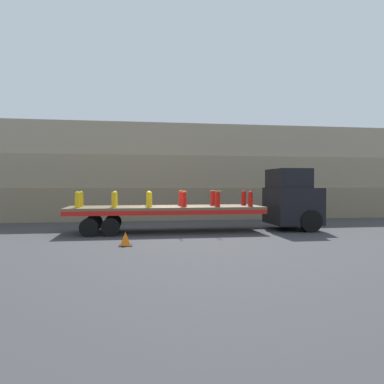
# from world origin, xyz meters

# --- Properties ---
(ground_plane) EXTENTS (120.00, 120.00, 0.00)m
(ground_plane) POSITION_xyz_m (0.00, 0.00, 0.00)
(ground_plane) COLOR #38383A
(rock_cliff) EXTENTS (60.00, 3.30, 6.23)m
(rock_cliff) POSITION_xyz_m (0.00, 7.17, 3.12)
(rock_cliff) COLOR #84755B
(rock_cliff) RESTS_ON ground_plane
(truck_cab) EXTENTS (2.31, 2.69, 3.07)m
(truck_cab) POSITION_xyz_m (6.48, 0.00, 1.52)
(truck_cab) COLOR black
(truck_cab) RESTS_ON ground_plane
(flatbed_trailer) EXTENTS (9.28, 2.61, 1.24)m
(flatbed_trailer) POSITION_xyz_m (-0.61, 0.00, 1.01)
(flatbed_trailer) COLOR brown
(flatbed_trailer) RESTS_ON ground_plane
(fire_hydrant_yellow_near_0) EXTENTS (0.29, 0.48, 0.74)m
(fire_hydrant_yellow_near_0) POSITION_xyz_m (-4.04, -0.55, 1.59)
(fire_hydrant_yellow_near_0) COLOR gold
(fire_hydrant_yellow_near_0) RESTS_ON flatbed_trailer
(fire_hydrant_yellow_far_0) EXTENTS (0.29, 0.48, 0.74)m
(fire_hydrant_yellow_far_0) POSITION_xyz_m (-4.04, 0.55, 1.59)
(fire_hydrant_yellow_far_0) COLOR gold
(fire_hydrant_yellow_far_0) RESTS_ON flatbed_trailer
(fire_hydrant_yellow_near_1) EXTENTS (0.29, 0.48, 0.74)m
(fire_hydrant_yellow_near_1) POSITION_xyz_m (-2.42, -0.55, 1.59)
(fire_hydrant_yellow_near_1) COLOR gold
(fire_hydrant_yellow_near_1) RESTS_ON flatbed_trailer
(fire_hydrant_yellow_far_1) EXTENTS (0.29, 0.48, 0.74)m
(fire_hydrant_yellow_far_1) POSITION_xyz_m (-2.42, 0.55, 1.59)
(fire_hydrant_yellow_far_1) COLOR gold
(fire_hydrant_yellow_far_1) RESTS_ON flatbed_trailer
(fire_hydrant_yellow_near_2) EXTENTS (0.29, 0.48, 0.74)m
(fire_hydrant_yellow_near_2) POSITION_xyz_m (-0.81, -0.55, 1.59)
(fire_hydrant_yellow_near_2) COLOR gold
(fire_hydrant_yellow_near_2) RESTS_ON flatbed_trailer
(fire_hydrant_yellow_far_2) EXTENTS (0.29, 0.48, 0.74)m
(fire_hydrant_yellow_far_2) POSITION_xyz_m (-0.81, 0.55, 1.59)
(fire_hydrant_yellow_far_2) COLOR gold
(fire_hydrant_yellow_far_2) RESTS_ON flatbed_trailer
(fire_hydrant_red_near_3) EXTENTS (0.29, 0.48, 0.74)m
(fire_hydrant_red_near_3) POSITION_xyz_m (0.81, -0.55, 1.59)
(fire_hydrant_red_near_3) COLOR red
(fire_hydrant_red_near_3) RESTS_ON flatbed_trailer
(fire_hydrant_red_far_3) EXTENTS (0.29, 0.48, 0.74)m
(fire_hydrant_red_far_3) POSITION_xyz_m (0.81, 0.55, 1.59)
(fire_hydrant_red_far_3) COLOR red
(fire_hydrant_red_far_3) RESTS_ON flatbed_trailer
(fire_hydrant_red_near_4) EXTENTS (0.29, 0.48, 0.74)m
(fire_hydrant_red_near_4) POSITION_xyz_m (2.42, -0.55, 1.59)
(fire_hydrant_red_near_4) COLOR red
(fire_hydrant_red_near_4) RESTS_ON flatbed_trailer
(fire_hydrant_red_far_4) EXTENTS (0.29, 0.48, 0.74)m
(fire_hydrant_red_far_4) POSITION_xyz_m (2.42, 0.55, 1.59)
(fire_hydrant_red_far_4) COLOR red
(fire_hydrant_red_far_4) RESTS_ON flatbed_trailer
(fire_hydrant_red_near_5) EXTENTS (0.29, 0.48, 0.74)m
(fire_hydrant_red_near_5) POSITION_xyz_m (4.04, -0.55, 1.59)
(fire_hydrant_red_near_5) COLOR red
(fire_hydrant_red_near_5) RESTS_ON flatbed_trailer
(fire_hydrant_red_far_5) EXTENTS (0.29, 0.48, 0.74)m
(fire_hydrant_red_far_5) POSITION_xyz_m (4.04, 0.55, 1.59)
(fire_hydrant_red_far_5) COLOR red
(fire_hydrant_red_far_5) RESTS_ON flatbed_trailer
(cargo_strap_rear) EXTENTS (0.05, 2.71, 0.01)m
(cargo_strap_rear) POSITION_xyz_m (0.81, 0.00, 1.98)
(cargo_strap_rear) COLOR yellow
(cargo_strap_rear) RESTS_ON fire_hydrant_red_near_3
(cargo_strap_middle) EXTENTS (0.05, 2.71, 0.01)m
(cargo_strap_middle) POSITION_xyz_m (2.42, 0.00, 1.98)
(cargo_strap_middle) COLOR yellow
(cargo_strap_middle) RESTS_ON fire_hydrant_red_near_4
(traffic_cone) EXTENTS (0.50, 0.50, 0.52)m
(traffic_cone) POSITION_xyz_m (-1.85, -3.87, 0.25)
(traffic_cone) COLOR black
(traffic_cone) RESTS_ON ground_plane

